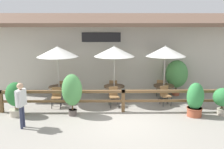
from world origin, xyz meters
TOP-DOWN VIEW (x-y plane):
  - ground_plane at (0.00, 0.00)m, footprint 60.00×60.00m
  - building_facade at (-0.00, 4.10)m, footprint 14.28×1.49m
  - patio_railing at (0.00, 1.05)m, footprint 10.40×0.14m
  - patio_umbrella_near at (-2.97, 2.50)m, footprint 1.91×1.91m
  - dining_table_near at (-2.97, 2.50)m, footprint 1.00×1.00m
  - chair_near_streetside at (-2.96, 1.73)m, footprint 0.46×0.46m
  - chair_near_wallside at (-2.98, 3.28)m, footprint 0.51×0.51m
  - patio_umbrella_middle at (-0.35, 2.59)m, footprint 1.91×1.91m
  - dining_table_middle at (-0.35, 2.59)m, footprint 1.00×1.00m
  - chair_middle_streetside at (-0.38, 1.83)m, footprint 0.49×0.49m
  - chair_middle_wallside at (-0.37, 3.36)m, footprint 0.45×0.45m
  - patio_umbrella_far at (2.07, 2.67)m, footprint 1.91×1.91m
  - dining_table_far at (2.07, 2.67)m, footprint 1.00×1.00m
  - chair_far_streetside at (1.98, 1.95)m, footprint 0.49×0.49m
  - chair_far_wallside at (2.07, 3.39)m, footprint 0.50×0.50m
  - potted_plant_small_flowering at (-2.09, 0.65)m, footprint 0.81×0.73m
  - potted_plant_tall_tropical at (2.86, 0.50)m, footprint 0.68×0.63m
  - potted_plant_corner_fern at (-4.36, 0.64)m, footprint 0.76×0.69m
  - potted_plant_broad_leaf at (4.01, 0.61)m, footprint 0.76×0.68m
  - potted_plant_entrance_palm at (2.91, 3.55)m, footprint 1.14×1.02m
  - pedestrian at (-3.70, -0.58)m, footprint 0.28×0.58m

SIDE VIEW (x-z plane):
  - ground_plane at x=0.00m, z-range 0.00..0.00m
  - chair_near_streetside at x=-2.96m, z-range 0.06..0.93m
  - chair_near_wallside at x=-2.98m, z-range 0.06..0.93m
  - chair_middle_streetside at x=-0.38m, z-range 0.06..0.93m
  - chair_middle_wallside at x=-0.37m, z-range 0.06..0.93m
  - chair_far_streetside at x=1.98m, z-range 0.06..0.93m
  - chair_far_wallside at x=2.07m, z-range 0.06..0.93m
  - dining_table_near at x=-2.97m, z-range 0.23..0.98m
  - dining_table_middle at x=-0.35m, z-range 0.23..0.98m
  - dining_table_far at x=2.07m, z-range 0.23..0.98m
  - potted_plant_tall_tropical at x=2.86m, z-range -0.01..1.38m
  - patio_railing at x=0.00m, z-range 0.22..1.17m
  - potted_plant_broad_leaf at x=4.01m, z-range 0.14..1.28m
  - potted_plant_corner_fern at x=-4.36m, z-range 0.09..1.49m
  - potted_plant_small_flowering at x=-2.09m, z-range 0.17..1.89m
  - pedestrian at x=-3.70m, z-range 0.24..1.90m
  - potted_plant_entrance_palm at x=2.91m, z-range 0.18..2.04m
  - building_facade at x=0.00m, z-range 0.05..4.28m
  - patio_umbrella_near at x=-2.97m, z-range 1.07..3.75m
  - patio_umbrella_middle at x=-0.35m, z-range 1.07..3.75m
  - patio_umbrella_far at x=2.07m, z-range 1.07..3.75m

